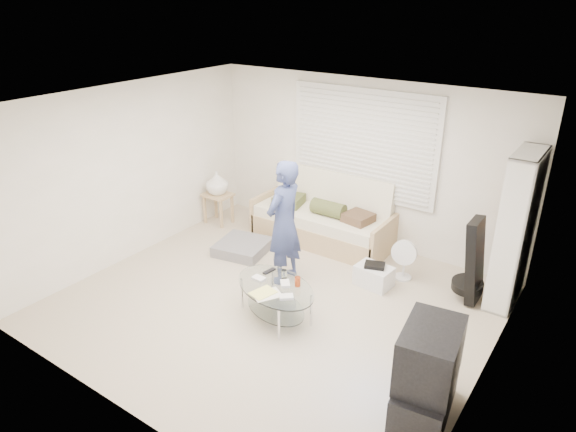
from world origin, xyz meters
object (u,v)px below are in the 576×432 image
Objects in this scene: bookshelf at (515,230)px; tv_unit at (427,374)px; futon_sofa at (323,220)px; coffee_table at (276,292)px.

tv_unit is (-0.13, -2.41, -0.52)m from bookshelf.
futon_sofa is 2.30× the size of tv_unit.
bookshelf reaches higher than tv_unit.
coffee_table is at bearing 166.75° from tv_unit.
tv_unit is 2.08m from coffee_table.
tv_unit is at bearing -13.25° from coffee_table.
tv_unit is 0.71× the size of coffee_table.
coffee_table is (0.61, -2.09, -0.00)m from futon_sofa.
futon_sofa is at bearing 176.78° from bookshelf.
bookshelf is 2.07× the size of tv_unit.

